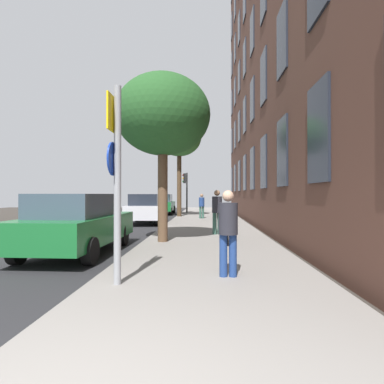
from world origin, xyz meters
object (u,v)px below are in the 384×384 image
Objects in this scene: tree_near at (163,116)px; car_1 at (146,208)px; traffic_light at (186,185)px; bicycle_2 at (220,216)px; sign_post at (116,170)px; pedestrian_0 at (228,227)px; bicycle_0 at (227,231)px; car_0 at (78,223)px; pedestrian_1 at (217,209)px; car_2 at (162,204)px; bicycle_1 at (222,220)px; pedestrian_2 at (202,204)px; tree_far at (179,138)px.

car_1 is (-1.91, 7.10, -3.28)m from tree_near.
bicycle_2 is (2.40, -8.36, -1.88)m from traffic_light.
pedestrian_0 is at bearing 16.45° from sign_post.
pedestrian_0 reaches higher than bicycle_0.
car_0 and car_1 have the same top height.
pedestrian_1 is 0.41× the size of car_2.
car_0 is at bearing -160.60° from bicycle_0.
pedestrian_0 is at bearing -92.19° from bicycle_1.
car_1 reaches higher than bicycle_0.
pedestrian_2 reaches higher than car_2.
pedestrian_0 is (-0.26, -4.02, 0.54)m from bicycle_0.
tree_near reaches higher than traffic_light.
pedestrian_1 is at bearing -85.01° from pedestrian_2.
car_1 is at bearing 98.57° from sign_post.
bicycle_1 is 1.03× the size of pedestrian_0.
pedestrian_1 is 7.74m from pedestrian_2.
car_0 reaches higher than bicycle_0.
pedestrian_0 is at bearing -81.85° from tree_far.
tree_far reaches higher than bicycle_0.
pedestrian_2 is 0.35× the size of car_0.
car_1 is at bearing 142.35° from bicycle_1.
tree_far reaches higher than traffic_light.
car_1 is at bearing -109.59° from tree_far.
bicycle_1 is (2.35, -11.30, -1.87)m from traffic_light.
car_0 is at bearing -116.34° from bicycle_2.
traffic_light is 2.13× the size of pedestrian_2.
pedestrian_2 is at bearing -76.58° from traffic_light.
bicycle_2 is at bearing -59.11° from tree_far.
bicycle_2 is at bearing -2.03° from car_1.
bicycle_0 is at bearing -74.53° from car_2.
bicycle_2 is at bearing -61.98° from car_2.
sign_post is 14.34m from pedestrian_2.
tree_far reaches higher than pedestrian_2.
bicycle_2 is at bearing 89.14° from bicycle_0.
pedestrian_2 is (1.38, -5.78, -1.36)m from traffic_light.
pedestrian_1 reaches higher than car_1.
pedestrian_1 is at bearing -81.35° from traffic_light.
car_2 is at bearing -172.11° from traffic_light.
traffic_light is 8.52m from car_1.
pedestrian_2 is at bearing 84.99° from sign_post.
bicycle_0 is 4.06m from pedestrian_0.
pedestrian_1 is at bearing -54.97° from car_1.
pedestrian_0 is 0.36× the size of car_0.
sign_post reaches higher than pedestrian_0.
traffic_light reaches higher than bicycle_0.
sign_post is 2.08× the size of bicycle_2.
bicycle_1 reaches higher than bicycle_2.
sign_post is 2.04× the size of bicycle_1.
sign_post is 0.75× the size of car_0.
tree_far reaches higher than pedestrian_0.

